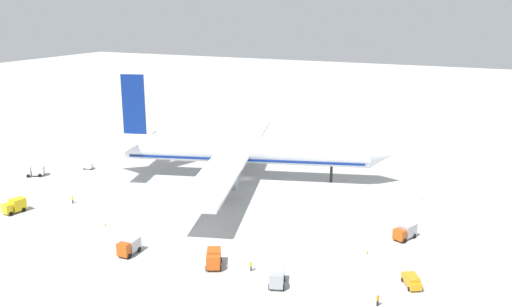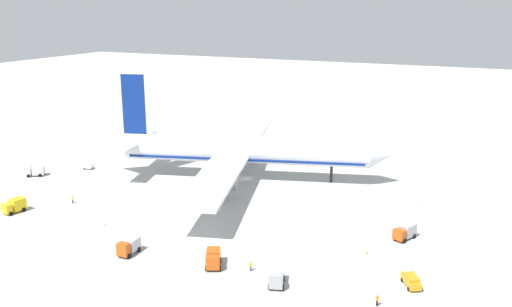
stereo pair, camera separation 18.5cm
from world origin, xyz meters
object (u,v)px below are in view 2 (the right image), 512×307
at_px(ground_worker_0, 251,266).
at_px(traffic_cone_2, 367,252).
at_px(traffic_cone_1, 204,136).
at_px(service_truck_4, 35,171).
at_px(service_van, 411,280).
at_px(service_truck_1, 276,278).
at_px(ground_worker_1, 73,200).
at_px(service_truck_0, 129,246).
at_px(service_truck_3, 405,231).
at_px(traffic_cone_3, 105,225).
at_px(traffic_cone_4, 422,199).
at_px(airliner, 240,151).
at_px(baggage_cart_0, 89,166).
at_px(traffic_cone_0, 341,146).
at_px(service_truck_2, 15,205).
at_px(service_truck_5, 213,258).
at_px(ground_worker_2, 377,300).

height_order(ground_worker_0, traffic_cone_2, ground_worker_0).
relative_size(ground_worker_0, traffic_cone_1, 3.23).
xyz_separation_m(service_truck_4, service_van, (99.45, -18.43, -0.43)).
bearing_deg(service_truck_1, ground_worker_1, 164.74).
bearing_deg(service_van, service_truck_0, -169.04).
xyz_separation_m(service_truck_1, service_truck_3, (15.32, 27.03, 0.16)).
distance_m(traffic_cone_3, traffic_cone_4, 70.23).
distance_m(service_truck_1, service_truck_3, 31.07).
bearing_deg(airliner, baggage_cart_0, -166.40).
relative_size(traffic_cone_0, traffic_cone_3, 1.00).
bearing_deg(service_truck_1, traffic_cone_4, 73.43).
bearing_deg(service_truck_2, traffic_cone_1, 88.91).
bearing_deg(traffic_cone_0, service_van, -66.65).
xyz_separation_m(service_truck_1, baggage_cart_0, (-71.45, 37.88, -0.53)).
distance_m(service_truck_4, baggage_cart_0, 13.65).
distance_m(service_truck_3, traffic_cone_3, 59.40).
height_order(airliner, ground_worker_1, airliner).
bearing_deg(service_truck_2, traffic_cone_0, 60.46).
distance_m(service_van, traffic_cone_0, 88.91).
xyz_separation_m(service_truck_0, service_truck_2, (-35.12, 6.39, 0.07)).
height_order(service_truck_2, ground_worker_1, service_truck_2).
relative_size(airliner, traffic_cone_2, 148.47).
relative_size(baggage_cart_0, traffic_cone_1, 6.03).
relative_size(service_truck_0, ground_worker_0, 2.66).
xyz_separation_m(traffic_cone_2, traffic_cone_4, (4.62, 32.87, 0.00)).
distance_m(service_truck_2, baggage_cart_0, 33.02).
xyz_separation_m(airliner, service_truck_4, (-49.75, -20.72, -5.95)).
bearing_deg(service_truck_4, traffic_cone_3, -26.25).
bearing_deg(traffic_cone_2, airliner, 143.20).
bearing_deg(service_truck_3, service_van, -76.96).
relative_size(service_truck_1, service_truck_3, 0.92).
bearing_deg(traffic_cone_0, service_truck_1, -80.15).
distance_m(service_truck_5, ground_worker_1, 46.08).
relative_size(service_truck_1, service_truck_4, 0.99).
bearing_deg(traffic_cone_0, traffic_cone_2, -70.30).
relative_size(service_truck_3, ground_worker_1, 3.18).
distance_m(service_truck_3, traffic_cone_2, 10.74).
bearing_deg(traffic_cone_4, ground_worker_1, -153.81).
bearing_deg(service_truck_5, airliner, 111.00).
bearing_deg(service_van, traffic_cone_4, 96.23).
xyz_separation_m(service_truck_1, ground_worker_1, (-56.30, 15.36, -0.48)).
relative_size(service_van, traffic_cone_3, 8.79).
relative_size(service_truck_2, traffic_cone_4, 9.05).
height_order(ground_worker_0, ground_worker_1, ground_worker_0).
bearing_deg(traffic_cone_3, ground_worker_1, 154.26).
xyz_separation_m(service_truck_4, service_truck_5, (67.54, -25.62, 0.09)).
height_order(ground_worker_2, traffic_cone_0, ground_worker_2).
height_order(ground_worker_2, traffic_cone_2, ground_worker_2).
distance_m(airliner, traffic_cone_3, 41.98).
distance_m(service_truck_0, service_truck_5, 16.25).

